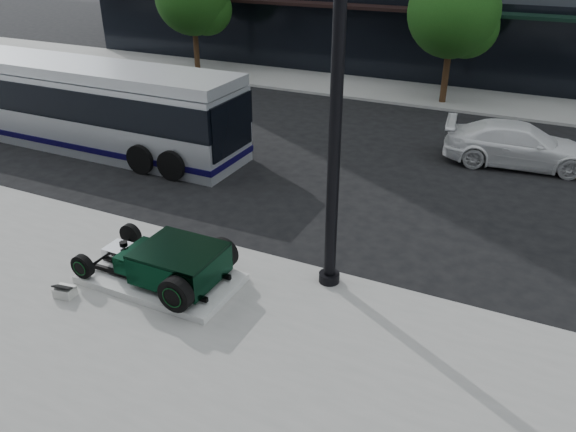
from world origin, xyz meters
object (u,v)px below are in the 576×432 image
at_px(lamppost, 336,112).
at_px(white_sedan, 519,145).
at_px(transit_bus, 85,105).
at_px(hot_rod, 172,262).

bearing_deg(lamppost, white_sedan, 72.72).
bearing_deg(transit_bus, white_sedan, 18.50).
distance_m(hot_rod, lamppost, 4.68).
relative_size(lamppost, white_sedan, 1.73).
xyz_separation_m(lamppost, white_sedan, (2.90, 9.31, -3.25)).
bearing_deg(white_sedan, hot_rod, 143.94).
distance_m(lamppost, transit_bus, 12.33).
height_order(transit_bus, white_sedan, transit_bus).
relative_size(lamppost, transit_bus, 0.68).
distance_m(hot_rod, white_sedan, 12.39).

